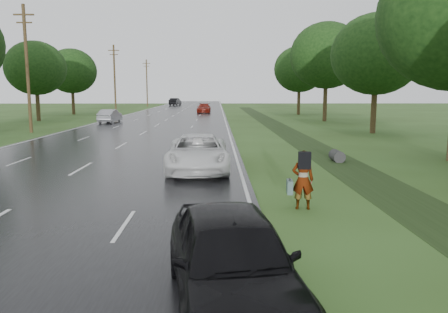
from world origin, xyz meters
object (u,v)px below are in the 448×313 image
object	(u,v)px
pedestrian	(302,179)
white_pickup	(198,153)
dark_sedan	(232,259)
silver_sedan	(110,116)

from	to	relation	value
pedestrian	white_pickup	xyz separation A→B (m)	(-3.18, 5.90, -0.08)
white_pickup	dark_sedan	world-z (taller)	dark_sedan
silver_sedan	dark_sedan	bearing A→B (deg)	109.94
pedestrian	white_pickup	world-z (taller)	pedestrian
white_pickup	dark_sedan	size ratio (longest dim) A/B	1.20
white_pickup	pedestrian	bearing A→B (deg)	-63.44
pedestrian	silver_sedan	world-z (taller)	pedestrian
dark_sedan	silver_sedan	world-z (taller)	dark_sedan
white_pickup	silver_sedan	size ratio (longest dim) A/B	1.28
pedestrian	white_pickup	bearing A→B (deg)	-57.12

